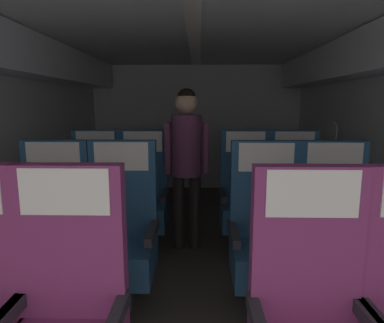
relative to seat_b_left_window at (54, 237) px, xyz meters
The scene contains 11 objects.
ground 1.19m from the seat_b_left_window, 25.85° to the left, with size 3.66×6.09×0.02m, color #3D3833.
fuselage_shell 1.60m from the seat_b_left_window, 36.75° to the left, with size 3.54×5.74×2.09m.
seat_b_left_window is the anchor object (origin of this frame).
seat_b_left_aisle 0.48m from the seat_b_left_window, ahead, with size 0.51×0.46×1.15m.
seat_b_right_aisle 1.97m from the seat_b_left_window, ahead, with size 0.51×0.46×1.15m.
seat_b_right_window 1.49m from the seat_b_left_window, ahead, with size 0.51×0.46×1.15m.
seat_c_left_window 0.95m from the seat_b_left_window, 89.82° to the left, with size 0.51×0.46×1.15m.
seat_c_left_aisle 1.06m from the seat_b_left_window, 63.40° to the left, with size 0.51×0.46×1.15m.
seat_c_right_aisle 2.17m from the seat_b_left_window, 25.90° to the left, with size 0.51×0.46×1.15m.
seat_c_right_window 1.76m from the seat_b_left_window, 32.91° to the left, with size 0.51×0.46×1.15m.
flight_attendant 1.37m from the seat_b_left_window, 45.25° to the left, with size 0.43×0.28×1.55m.
Camera 1 is at (0.05, 0.18, 1.40)m, focal length 30.98 mm.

